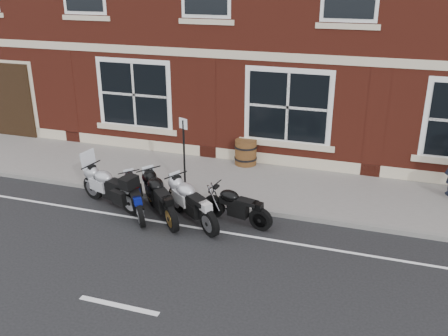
% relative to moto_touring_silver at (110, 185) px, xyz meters
% --- Properties ---
extents(ground, '(80.00, 80.00, 0.00)m').
position_rel_moto_touring_silver_xyz_m(ground, '(2.26, -0.66, -0.57)').
color(ground, black).
rests_on(ground, ground).
extents(sidewalk, '(30.00, 3.00, 0.12)m').
position_rel_moto_touring_silver_xyz_m(sidewalk, '(2.26, 2.34, -0.51)').
color(sidewalk, slate).
rests_on(sidewalk, ground).
extents(kerb, '(30.00, 0.16, 0.12)m').
position_rel_moto_touring_silver_xyz_m(kerb, '(2.26, 0.76, -0.51)').
color(kerb, slate).
rests_on(kerb, ground).
extents(moto_touring_silver, '(2.04, 0.87, 1.40)m').
position_rel_moto_touring_silver_xyz_m(moto_touring_silver, '(0.00, 0.00, 0.00)').
color(moto_touring_silver, black).
rests_on(moto_touring_silver, ground).
extents(moto_sport_red, '(1.23, 1.64, 0.87)m').
position_rel_moto_touring_silver_xyz_m(moto_sport_red, '(0.87, -0.21, -0.07)').
color(moto_sport_red, black).
rests_on(moto_sport_red, ground).
extents(moto_sport_black, '(1.61, 1.70, 0.99)m').
position_rel_moto_touring_silver_xyz_m(moto_sport_black, '(1.52, -0.17, 0.00)').
color(moto_sport_black, black).
rests_on(moto_sport_black, ground).
extents(moto_sport_silver, '(1.79, 1.45, 0.98)m').
position_rel_moto_touring_silver_xyz_m(moto_sport_silver, '(2.35, -0.20, -0.01)').
color(moto_sport_silver, black).
rests_on(moto_sport_silver, ground).
extents(moto_naked_black, '(1.86, 0.57, 0.85)m').
position_rel_moto_touring_silver_xyz_m(moto_naked_black, '(3.34, 0.10, -0.08)').
color(moto_naked_black, black).
rests_on(moto_naked_black, ground).
extents(barrel_planter, '(0.70, 0.70, 0.77)m').
position_rel_moto_touring_silver_xyz_m(barrel_planter, '(2.57, 3.64, -0.06)').
color(barrel_planter, '#4F3715').
rests_on(barrel_planter, sidewalk).
extents(parking_sign, '(0.27, 0.13, 2.02)m').
position_rel_moto_touring_silver_xyz_m(parking_sign, '(1.54, 1.26, 0.72)').
color(parking_sign, black).
rests_on(parking_sign, sidewalk).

